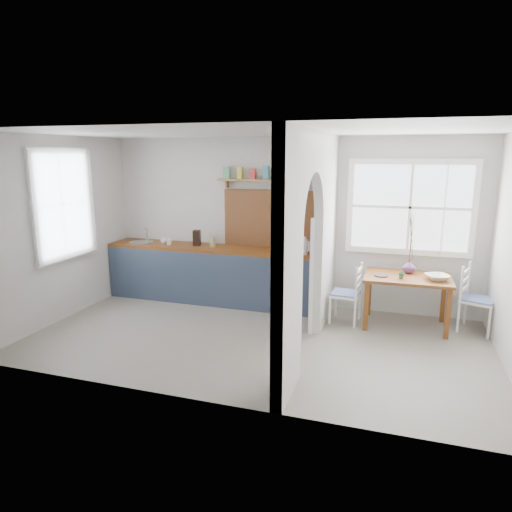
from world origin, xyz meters
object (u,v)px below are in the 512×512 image
(dining_table, at_px, (406,301))
(vase, at_px, (409,266))
(chair_right, at_px, (479,299))
(kettle, at_px, (303,245))
(chair_left, at_px, (346,293))

(dining_table, xyz_separation_m, vase, (0.01, 0.19, 0.45))
(chair_right, distance_m, kettle, 2.48)
(chair_right, xyz_separation_m, vase, (-0.90, 0.11, 0.35))
(dining_table, distance_m, kettle, 1.65)
(dining_table, height_order, chair_left, chair_left)
(dining_table, bearing_deg, chair_right, 4.41)
(dining_table, xyz_separation_m, kettle, (-1.50, 0.15, 0.67))
(kettle, height_order, vase, kettle)
(dining_table, height_order, chair_right, chair_right)
(dining_table, height_order, kettle, kettle)
(kettle, bearing_deg, vase, -4.53)
(dining_table, xyz_separation_m, chair_left, (-0.82, -0.09, 0.07))
(dining_table, bearing_deg, chair_left, -174.57)
(chair_left, relative_size, vase, 4.55)
(vase, bearing_deg, dining_table, -93.76)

